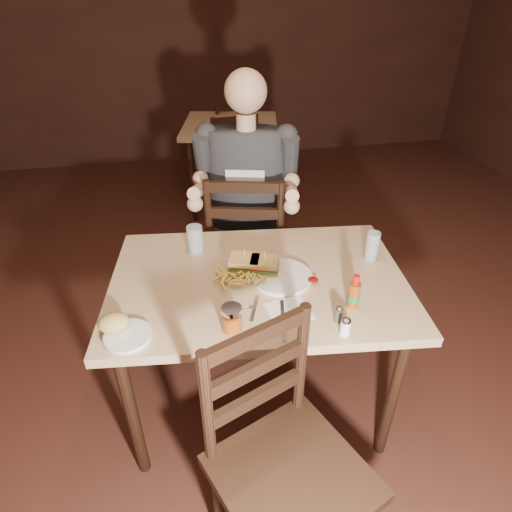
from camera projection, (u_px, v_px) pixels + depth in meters
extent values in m
plane|color=black|center=(300.00, 373.00, 2.36)|extent=(7.00, 7.00, 0.00)
plane|color=#3D2018|center=(211.00, 26.00, 4.46)|extent=(6.00, 0.00, 6.00)
cube|color=tan|center=(258.00, 282.00, 1.80)|extent=(1.32, 0.96, 0.04)
cylinder|color=black|center=(132.00, 415.00, 1.70)|extent=(0.05, 0.05, 0.73)
cylinder|color=black|center=(152.00, 309.00, 2.25)|extent=(0.05, 0.05, 0.73)
cylinder|color=black|center=(392.00, 397.00, 1.78)|extent=(0.05, 0.05, 0.73)
cylinder|color=black|center=(350.00, 298.00, 2.32)|extent=(0.05, 0.05, 0.73)
cube|color=tan|center=(230.00, 126.00, 3.70)|extent=(0.95, 0.95, 0.04)
cylinder|color=black|center=(192.00, 182.00, 3.64)|extent=(0.04, 0.04, 0.73)
cylinder|color=black|center=(201.00, 156.00, 4.18)|extent=(0.04, 0.04, 0.73)
cylinder|color=black|center=(267.00, 182.00, 3.64)|extent=(0.04, 0.04, 0.73)
cylinder|color=black|center=(266.00, 156.00, 4.17)|extent=(0.04, 0.04, 0.73)
cylinder|color=white|center=(282.00, 278.00, 1.78)|extent=(0.28, 0.28, 0.01)
ellipsoid|color=maroon|center=(313.00, 280.00, 1.75)|extent=(0.05, 0.05, 0.01)
cylinder|color=silver|center=(195.00, 240.00, 1.93)|extent=(0.08, 0.08, 0.13)
cylinder|color=silver|center=(372.00, 246.00, 1.88)|extent=(0.07, 0.07, 0.13)
cube|color=white|center=(288.00, 311.00, 1.62)|extent=(0.17, 0.16, 0.00)
cube|color=silver|center=(283.00, 320.00, 1.57)|extent=(0.06, 0.22, 0.01)
cube|color=silver|center=(255.00, 309.00, 1.62)|extent=(0.06, 0.14, 0.00)
cylinder|color=white|center=(128.00, 337.00, 1.49)|extent=(0.18, 0.18, 0.01)
ellipsoid|color=tan|center=(113.00, 323.00, 1.50)|extent=(0.12, 0.10, 0.06)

